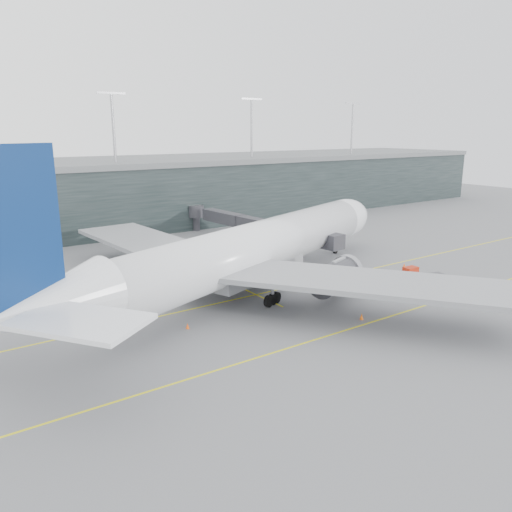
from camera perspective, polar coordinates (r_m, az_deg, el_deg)
ground at (r=68.98m, az=-5.32°, el=-4.31°), size 320.00×320.00×0.00m
taxiline_a at (r=65.71m, az=-3.58°, el=-5.22°), size 160.00×0.25×0.02m
taxiline_b at (r=53.64m, az=5.52°, el=-9.88°), size 160.00×0.25×0.02m
taxiline_lead_main at (r=88.23m, az=-8.96°, el=-0.29°), size 0.25×60.00×0.02m
terminal at (r=120.25m, az=-19.37°, el=6.62°), size 240.00×36.00×29.00m
main_aircraft at (r=68.96m, az=-0.08°, el=0.80°), size 71.77×66.25×20.83m
jet_bridge at (r=96.78m, az=-0.40°, el=3.74°), size 6.00×43.57×5.67m
gse_cart at (r=79.89m, az=17.24°, el=-1.68°), size 2.28×1.49×1.52m
baggage_dolly at (r=80.97m, az=19.89°, el=-2.16°), size 3.83×3.31×0.34m
uld_a at (r=76.54m, az=-11.80°, el=-1.86°), size 2.72×2.51×1.99m
uld_b at (r=76.73m, az=-10.84°, el=-1.76°), size 2.74×2.51×2.02m
uld_c at (r=77.75m, az=-8.13°, el=-1.58°), size 2.22×1.99×1.67m
cone_nose at (r=85.42m, az=16.58°, el=-0.99°), size 0.40×0.40×0.63m
cone_wing_stbd at (r=60.85m, az=11.97°, el=-6.78°), size 0.46×0.46×0.74m
cone_wing_port at (r=82.97m, az=-4.44°, el=-0.85°), size 0.43×0.43×0.68m
cone_tail at (r=57.48m, az=-7.84°, el=-7.92°), size 0.41×0.41×0.65m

